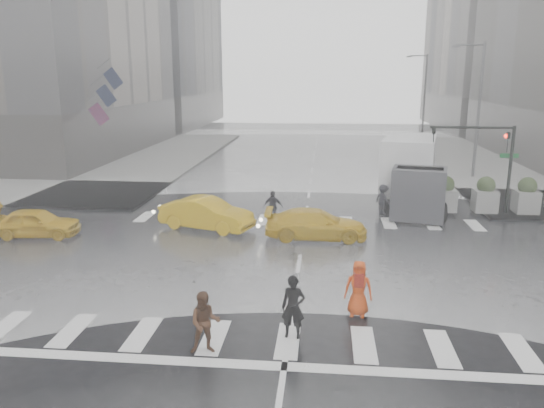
# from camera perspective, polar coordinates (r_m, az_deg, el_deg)

# --- Properties ---
(ground) EXTENTS (120.00, 120.00, 0.00)m
(ground) POSITION_cam_1_polar(r_m,az_deg,el_deg) (20.07, 2.92, -6.39)
(ground) COLOR black
(ground) RESTS_ON ground
(sidewalk_nw) EXTENTS (35.00, 35.00, 0.15)m
(sidewalk_nw) POSITION_cam_1_polar(r_m,az_deg,el_deg) (42.19, -23.30, 3.28)
(sidewalk_nw) COLOR gray
(sidewalk_nw) RESTS_ON ground
(road_markings) EXTENTS (18.00, 48.00, 0.01)m
(road_markings) POSITION_cam_1_polar(r_m,az_deg,el_deg) (20.06, 2.92, -6.38)
(road_markings) COLOR silver
(road_markings) RESTS_ON ground
(traffic_signal_pole) EXTENTS (4.45, 0.42, 4.50)m
(traffic_signal_pole) POSITION_cam_1_polar(r_m,az_deg,el_deg) (28.29, 22.47, 5.21)
(traffic_signal_pole) COLOR black
(traffic_signal_pole) RESTS_ON ground
(street_lamp_near) EXTENTS (2.15, 0.22, 9.00)m
(street_lamp_near) POSITION_cam_1_polar(r_m,az_deg,el_deg) (38.22, 21.19, 9.88)
(street_lamp_near) COLOR #59595B
(street_lamp_near) RESTS_ON ground
(street_lamp_far) EXTENTS (2.15, 0.22, 9.00)m
(street_lamp_far) POSITION_cam_1_polar(r_m,az_deg,el_deg) (57.74, 15.97, 11.26)
(street_lamp_far) COLOR #59595B
(street_lamp_far) RESTS_ON ground
(planter_west) EXTENTS (1.10, 1.10, 1.80)m
(planter_west) POSITION_cam_1_polar(r_m,az_deg,el_deg) (28.34, 18.07, 0.99)
(planter_west) COLOR gray
(planter_west) RESTS_ON ground
(planter_mid) EXTENTS (1.10, 1.10, 1.80)m
(planter_mid) POSITION_cam_1_polar(r_m,az_deg,el_deg) (28.84, 21.95, 0.88)
(planter_mid) COLOR gray
(planter_mid) RESTS_ON ground
(planter_east) EXTENTS (1.10, 1.10, 1.80)m
(planter_east) POSITION_cam_1_polar(r_m,az_deg,el_deg) (29.47, 25.68, 0.77)
(planter_east) COLOR gray
(planter_east) RESTS_ON ground
(flag_cluster) EXTENTS (2.87, 3.06, 4.69)m
(flag_cluster) POSITION_cam_1_polar(r_m,az_deg,el_deg) (40.60, -17.79, 11.30)
(flag_cluster) COLOR #59595B
(flag_cluster) RESTS_ON ground
(pedestrian_black) EXTENTS (1.02, 1.04, 2.43)m
(pedestrian_black) POSITION_cam_1_polar(r_m,az_deg,el_deg) (14.10, 2.33, -8.37)
(pedestrian_black) COLOR black
(pedestrian_black) RESTS_ON ground
(pedestrian_brown) EXTENTS (0.91, 0.77, 1.63)m
(pedestrian_brown) POSITION_cam_1_polar(r_m,az_deg,el_deg) (13.78, -7.22, -12.55)
(pedestrian_brown) COLOR #452818
(pedestrian_brown) RESTS_ON ground
(pedestrian_orange) EXTENTS (0.88, 0.64, 1.67)m
(pedestrian_orange) POSITION_cam_1_polar(r_m,az_deg,el_deg) (15.84, 9.28, -8.92)
(pedestrian_orange) COLOR #C53B0D
(pedestrian_orange) RESTS_ON ground
(pedestrian_far_a) EXTENTS (0.95, 0.60, 1.60)m
(pedestrian_far_a) POSITION_cam_1_polar(r_m,az_deg,el_deg) (25.11, 0.11, -0.34)
(pedestrian_far_a) COLOR black
(pedestrian_far_a) RESTS_ON ground
(pedestrian_far_b) EXTENTS (1.04, 1.10, 1.51)m
(pedestrian_far_b) POSITION_cam_1_polar(r_m,az_deg,el_deg) (27.47, 11.84, 0.50)
(pedestrian_far_b) COLOR black
(pedestrian_far_b) RESTS_ON ground
(taxi_front) EXTENTS (3.80, 1.84, 1.25)m
(taxi_front) POSITION_cam_1_polar(r_m,az_deg,el_deg) (25.29, -24.04, -1.85)
(taxi_front) COLOR #E0AC0B
(taxi_front) RESTS_ON ground
(taxi_mid) EXTENTS (4.61, 2.80, 1.43)m
(taxi_mid) POSITION_cam_1_polar(r_m,az_deg,el_deg) (24.41, -7.06, -1.05)
(taxi_mid) COLOR #E0AC0B
(taxi_mid) RESTS_ON ground
(taxi_rear) EXTENTS (3.93, 1.91, 1.27)m
(taxi_rear) POSITION_cam_1_polar(r_m,az_deg,el_deg) (22.94, 4.75, -2.16)
(taxi_rear) COLOR #E0AC0B
(taxi_rear) RESTS_ON ground
(box_truck) EXTENTS (2.58, 6.89, 3.66)m
(box_truck) POSITION_cam_1_polar(r_m,az_deg,el_deg) (28.77, 14.75, 3.37)
(box_truck) COLOR silver
(box_truck) RESTS_ON ground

